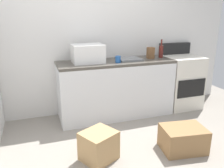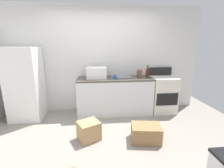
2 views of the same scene
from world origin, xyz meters
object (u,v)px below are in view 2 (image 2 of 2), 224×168
cardboard_box_small (146,133)px  cardboard_box_medium (89,131)px  coffee_mug (115,77)px  stove_oven (162,94)px  microwave (97,73)px  wine_bottle (147,73)px  knife_block (139,74)px  refrigerator (25,84)px

cardboard_box_small → cardboard_box_medium: bearing=171.9°
coffee_mug → stove_oven: bearing=6.5°
microwave → cardboard_box_small: size_ratio=0.91×
microwave → coffee_mug: bearing=-19.7°
wine_bottle → knife_block: wine_bottle is taller
refrigerator → coffee_mug: refrigerator is taller
wine_bottle → cardboard_box_medium: (-1.40, -1.12, -0.84)m
coffee_mug → cardboard_box_small: (0.44, -1.10, -0.80)m
microwave → stove_oven: bearing=-0.3°
refrigerator → cardboard_box_medium: (1.45, -1.04, -0.65)m
refrigerator → stove_oven: refrigerator is taller
coffee_mug → cardboard_box_small: size_ratio=0.20×
microwave → coffee_mug: microwave is taller
wine_bottle → cardboard_box_medium: 1.98m
coffee_mug → knife_block: (0.62, 0.16, 0.04)m
refrigerator → microwave: 1.63m
coffee_mug → cardboard_box_medium: 1.36m
microwave → cardboard_box_small: bearing=-55.7°
coffee_mug → cardboard_box_medium: size_ratio=0.28×
microwave → coffee_mug: size_ratio=4.60×
refrigerator → cardboard_box_medium: bearing=-35.7°
stove_oven → wine_bottle: (-0.42, 0.02, 0.54)m
microwave → wine_bottle: (1.24, 0.01, -0.03)m
microwave → cardboard_box_small: microwave is taller
knife_block → cardboard_box_medium: bearing=-137.2°
refrigerator → knife_block: bearing=1.5°
wine_bottle → coffee_mug: size_ratio=3.00×
stove_oven → microwave: (-1.66, 0.01, 0.57)m
refrigerator → stove_oven: size_ratio=1.49×
cardboard_box_small → refrigerator: bearing=154.3°
coffee_mug → knife_block: 0.64m
coffee_mug → knife_block: knife_block is taller
stove_oven → microwave: bearing=179.7°
microwave → wine_bottle: bearing=0.6°
microwave → knife_block: microwave is taller
stove_oven → cardboard_box_small: (-0.80, -1.24, -0.32)m
cardboard_box_medium → stove_oven: bearing=31.2°
cardboard_box_small → microwave: bearing=124.3°
wine_bottle → knife_block: (-0.20, -0.01, -0.02)m
microwave → knife_block: (1.04, 0.01, -0.05)m
wine_bottle → cardboard_box_small: size_ratio=0.59×
refrigerator → microwave: refrigerator is taller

